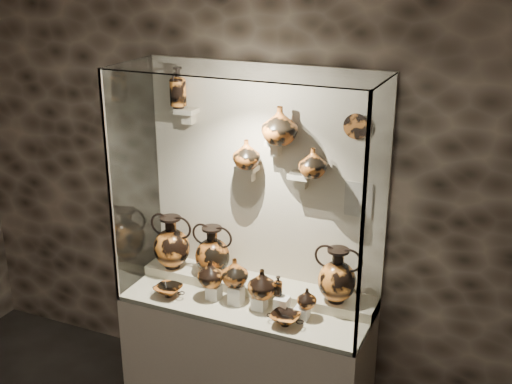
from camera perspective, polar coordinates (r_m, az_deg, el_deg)
wall_back at (r=4.37m, az=0.84°, el=1.03°), size 5.00×0.02×3.20m
plinth at (r=4.66m, az=-0.83°, el=-14.29°), size 1.70×0.60×0.80m
front_tier at (r=4.43m, az=-0.86°, el=-9.86°), size 1.68×0.58×0.03m
rear_tier at (r=4.56m, az=0.07°, el=-8.48°), size 1.70×0.25×0.10m
back_panel at (r=4.37m, az=0.81°, el=1.01°), size 1.70×0.03×1.60m
glass_front at (r=3.85m, az=-2.76°, el=-1.72°), size 1.70×0.01×1.60m
glass_left at (r=4.50m, az=-10.75°, el=1.22°), size 0.01×0.60×1.60m
glass_right at (r=3.84m, az=10.62°, el=-2.09°), size 0.01×0.60×1.60m
glass_top at (r=3.89m, az=-0.98°, el=10.74°), size 1.70×0.60×0.01m
frame_post_left at (r=4.28m, az=-12.85°, el=0.05°), size 0.02×0.02×1.60m
frame_post_right at (r=3.59m, az=9.41°, el=-3.68°), size 0.02×0.02×1.60m
pedestal_a at (r=4.45m, az=-3.74°, el=-8.84°), size 0.09×0.09×0.10m
pedestal_b at (r=4.37m, az=-1.75°, el=-9.12°), size 0.09×0.09×0.13m
pedestal_c at (r=4.32m, az=0.32°, el=-9.80°), size 0.09×0.09×0.09m
pedestal_d at (r=4.26m, az=2.32°, el=-10.05°), size 0.09×0.09×0.12m
pedestal_e at (r=4.23m, az=4.11°, el=-10.65°), size 0.09×0.09×0.08m
bracket_ul at (r=4.42m, az=-6.17°, el=7.18°), size 0.14×0.12×0.04m
bracket_ca at (r=4.31m, az=-0.80°, el=2.14°), size 0.14×0.12×0.04m
bracket_cb at (r=4.18m, az=1.69°, el=4.41°), size 0.10×0.12×0.04m
bracket_cc at (r=4.17m, az=3.95°, el=1.48°), size 0.14×0.12×0.04m
amphora_left at (r=4.69m, az=-7.50°, el=-4.42°), size 0.36×0.36×0.40m
amphora_mid at (r=4.55m, az=-3.88°, el=-5.24°), size 0.37×0.37×0.37m
amphora_right at (r=4.24m, az=7.24°, el=-7.33°), size 0.32×0.32×0.38m
jug_a at (r=4.38m, az=-4.06°, el=-7.21°), size 0.23×0.23×0.19m
jug_b at (r=4.32m, az=-1.89°, el=-7.11°), size 0.24×0.24×0.19m
jug_c at (r=4.25m, az=0.55°, el=-8.12°), size 0.20×0.20×0.20m
jug_e at (r=4.18m, az=4.56°, el=-9.37°), size 0.17×0.17×0.13m
lekythos_small at (r=4.22m, az=1.98°, el=-8.23°), size 0.09×0.09×0.16m
kylix_left at (r=4.51m, az=-7.76°, el=-8.63°), size 0.28×0.25×0.09m
kylix_right at (r=4.15m, az=2.62°, el=-11.15°), size 0.27×0.24×0.10m
lekythos_tall at (r=4.40m, az=-6.95°, el=9.38°), size 0.14×0.14×0.31m
ovoid_vase_a at (r=4.23m, az=-0.84°, el=3.42°), size 0.24×0.24×0.19m
ovoid_vase_b at (r=4.06m, az=2.13°, el=5.96°), size 0.25×0.25×0.24m
ovoid_vase_c at (r=4.07m, az=5.08°, el=2.63°), size 0.23×0.23×0.19m
wall_plate at (r=4.02m, az=8.91°, el=5.79°), size 0.16×0.02×0.16m
info_placard at (r=4.16m, az=9.05°, el=-0.65°), size 0.17×0.01×0.23m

